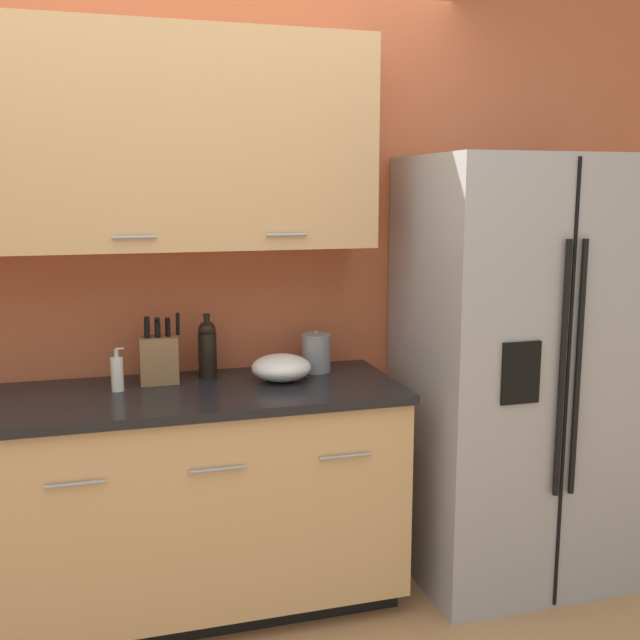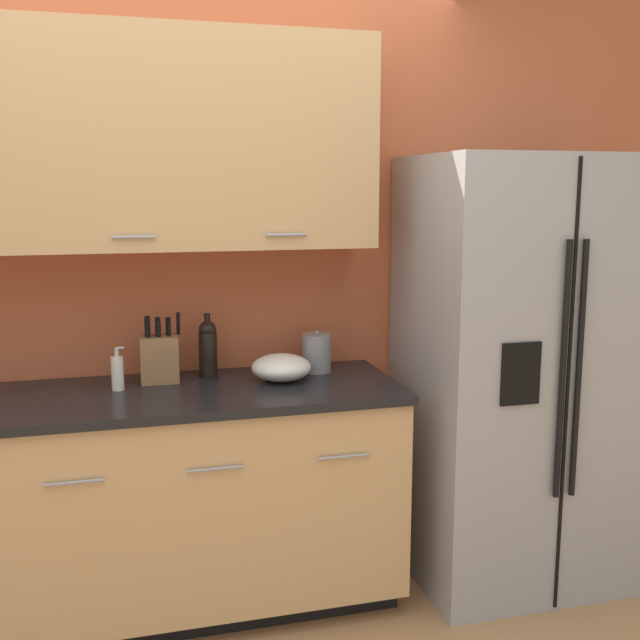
% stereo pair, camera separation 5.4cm
% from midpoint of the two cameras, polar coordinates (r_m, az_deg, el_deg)
% --- Properties ---
extents(wall_back, '(10.00, 0.39, 2.60)m').
position_cam_midpoint_polar(wall_back, '(3.16, -12.53, 5.60)').
color(wall_back, '#BC5B38').
rests_on(wall_back, ground_plane).
extents(counter_unit, '(2.02, 0.64, 0.92)m').
position_cam_midpoint_polar(counter_unit, '(3.11, -13.66, -13.50)').
color(counter_unit, black).
rests_on(counter_unit, ground_plane).
extents(refrigerator, '(0.92, 0.76, 1.82)m').
position_cam_midpoint_polar(refrigerator, '(3.35, 14.30, -3.76)').
color(refrigerator, '#9E9EA0').
rests_on(refrigerator, ground_plane).
extents(knife_block, '(0.16, 0.10, 0.28)m').
position_cam_midpoint_polar(knife_block, '(3.07, -12.69, -2.84)').
color(knife_block, olive).
rests_on(knife_block, counter_unit).
extents(wine_bottle, '(0.08, 0.08, 0.27)m').
position_cam_midpoint_polar(wine_bottle, '(3.13, -9.07, -2.09)').
color(wine_bottle, black).
rests_on(wine_bottle, counter_unit).
extents(soap_dispenser, '(0.05, 0.05, 0.17)m').
position_cam_midpoint_polar(soap_dispenser, '(3.00, -15.70, -3.95)').
color(soap_dispenser, silver).
rests_on(soap_dispenser, counter_unit).
extents(steel_canister, '(0.13, 0.13, 0.18)m').
position_cam_midpoint_polar(steel_canister, '(3.19, -0.78, -2.50)').
color(steel_canister, gray).
rests_on(steel_canister, counter_unit).
extents(mixing_bowl, '(0.24, 0.24, 0.11)m').
position_cam_midpoint_polar(mixing_bowl, '(3.05, -3.47, -3.64)').
color(mixing_bowl, white).
rests_on(mixing_bowl, counter_unit).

